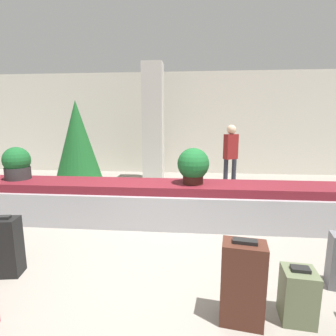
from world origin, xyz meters
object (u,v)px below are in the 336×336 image
at_px(potted_plant_0, 17,164).
at_px(decorated_tree, 77,141).
at_px(traveler_0, 231,152).
at_px(suitcase_2, 243,283).
at_px(suitcase_1, 298,295).
at_px(pillar, 153,124).
at_px(suitcase_4, 5,247).
at_px(potted_plant_1, 193,166).

bearing_deg(potted_plant_0, decorated_tree, 84.34).
height_order(traveler_0, decorated_tree, decorated_tree).
bearing_deg(suitcase_2, suitcase_1, 16.47).
height_order(suitcase_1, suitcase_2, suitcase_2).
height_order(suitcase_2, decorated_tree, decorated_tree).
bearing_deg(potted_plant_0, suitcase_1, -28.80).
distance_m(pillar, decorated_tree, 2.03).
relative_size(suitcase_4, potted_plant_1, 1.17).
relative_size(suitcase_4, decorated_tree, 0.31).
height_order(suitcase_4, traveler_0, traveler_0).
xyz_separation_m(suitcase_2, potted_plant_1, (-0.41, 2.17, 0.61)).
bearing_deg(traveler_0, suitcase_4, 23.79).
relative_size(suitcase_2, traveler_0, 0.47).
xyz_separation_m(suitcase_2, potted_plant_0, (-3.48, 2.24, 0.59)).
xyz_separation_m(pillar, suitcase_1, (1.97, -5.11, -1.37)).
bearing_deg(decorated_tree, suitcase_1, -48.34).
distance_m(suitcase_1, potted_plant_1, 2.40).
xyz_separation_m(suitcase_1, potted_plant_1, (-0.89, 2.10, 0.74)).
distance_m(traveler_0, decorated_tree, 3.81).
distance_m(suitcase_2, suitcase_4, 2.51).
xyz_separation_m(suitcase_2, traveler_0, (0.52, 4.48, 0.58)).
height_order(pillar, potted_plant_1, pillar).
xyz_separation_m(suitcase_1, suitcase_2, (-0.48, -0.07, 0.13)).
relative_size(potted_plant_1, decorated_tree, 0.27).
distance_m(potted_plant_0, traveler_0, 4.58).
bearing_deg(suitcase_4, suitcase_1, -16.80).
distance_m(suitcase_4, decorated_tree, 3.99).
relative_size(suitcase_4, traveler_0, 0.43).
bearing_deg(suitcase_4, potted_plant_0, 111.36).
distance_m(suitcase_2, potted_plant_0, 4.18).
distance_m(potted_plant_1, decorated_tree, 3.58).
bearing_deg(pillar, suitcase_4, -101.68).
distance_m(potted_plant_0, potted_plant_1, 3.07).
bearing_deg(suitcase_2, traveler_0, 92.06).
xyz_separation_m(potted_plant_0, decorated_tree, (0.20, 2.05, 0.23)).
relative_size(pillar, suitcase_4, 4.68).
relative_size(suitcase_2, decorated_tree, 0.34).
relative_size(suitcase_4, potted_plant_0, 1.21).
distance_m(suitcase_2, potted_plant_1, 2.29).
height_order(potted_plant_0, traveler_0, traveler_0).
relative_size(potted_plant_0, decorated_tree, 0.26).
bearing_deg(traveler_0, potted_plant_1, 38.68).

